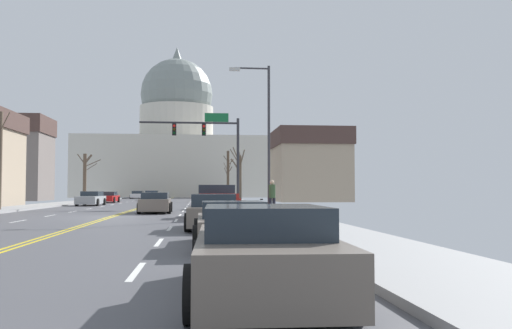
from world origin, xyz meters
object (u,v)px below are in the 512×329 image
Objects in this scene: sedan_near_01 at (155,203)px; pickup_truck_near_02 at (217,203)px; sedan_near_00 at (210,201)px; sedan_near_05 at (263,254)px; sedan_oncoming_00 at (91,199)px; bicycle_parked at (261,208)px; sedan_near_04 at (232,225)px; sedan_oncoming_02 at (152,196)px; pedestrian_00 at (272,196)px; sedan_oncoming_01 at (108,197)px; street_lamp_right at (264,126)px; signal_gantry at (211,140)px; sedan_near_03 at (214,212)px; sedan_oncoming_03 at (138,195)px.

sedan_near_01 is 0.85× the size of pickup_truck_near_02.
sedan_near_00 is 1.00× the size of sedan_near_01.
sedan_near_05 is (0.11, -32.31, 0.02)m from sedan_near_00.
sedan_oncoming_00 is at bearing 103.93° from sedan_near_05.
sedan_near_05 is at bearing -96.35° from bicycle_parked.
sedan_near_00 is 1.00× the size of sedan_near_04.
pickup_truck_near_02 is at bearing 90.00° from sedan_near_05.
sedan_oncoming_02 is 45.68m from bicycle_parked.
sedan_near_01 is at bearing 131.69° from bicycle_parked.
pedestrian_00 is (2.78, 13.41, 0.58)m from sedan_near_04.
sedan_oncoming_01 is (-10.70, 46.25, 0.02)m from sedan_near_04.
sedan_near_05 is at bearing -96.74° from street_lamp_right.
bicycle_parked is at bearing -60.39° from sedan_oncoming_00.
sedan_near_00 is at bearing -92.28° from signal_gantry.
sedan_oncoming_00 is 25.85m from pedestrian_00.
sedan_near_01 is 26.47m from sedan_near_05.
sedan_near_03 reaches higher than sedan_oncoming_00.
street_lamp_right reaches higher than sedan_oncoming_02.
sedan_oncoming_00 is at bearing 150.31° from signal_gantry.
pickup_truck_near_02 is 1.16× the size of sedan_oncoming_02.
sedan_oncoming_03 is (-10.37, 71.12, 0.03)m from sedan_near_04.
sedan_near_00 is (-0.15, -3.74, -4.82)m from signal_gantry.
sedan_near_00 is 12.13m from pickup_truck_near_02.
sedan_oncoming_00 is (-10.42, 21.83, -0.14)m from pickup_truck_near_02.
sedan_near_05 reaches higher than sedan_oncoming_03.
pickup_truck_near_02 is 2.81m from pedestrian_00.
sedan_oncoming_01 is 2.60× the size of bicycle_parked.
sedan_near_05 reaches higher than sedan_near_00.
sedan_oncoming_01 reaches higher than bicycle_parked.
bicycle_parked is at bearing -68.49° from sedan_oncoming_01.
sedan_oncoming_01 is (-10.41, 40.05, -0.04)m from sedan_near_03.
sedan_near_03 is at bearing -71.08° from sedan_oncoming_00.
sedan_oncoming_00 is at bearing 121.73° from street_lamp_right.
bicycle_parked is at bearing 83.65° from sedan_near_05.
signal_gantry is 1.01× the size of street_lamp_right.
sedan_near_00 is at bearing 89.39° from sedan_near_03.
sedan_oncoming_00 reaches higher than sedan_oncoming_01.
sedan_oncoming_03 is at bearing 100.28° from pickup_truck_near_02.
street_lamp_right is at bearing -77.12° from sedan_oncoming_03.
sedan_near_03 reaches higher than sedan_oncoming_02.
sedan_near_05 is 64.91m from sedan_oncoming_02.
street_lamp_right is 1.69× the size of sedan_near_00.
sedan_near_04 is 1.00× the size of sedan_oncoming_01.
sedan_oncoming_02 is at bearing 102.23° from sedan_near_00.
sedan_near_01 is 0.99× the size of sedan_oncoming_00.
sedan_oncoming_03 reaches higher than sedan_oncoming_01.
signal_gantry reaches higher than pedestrian_00.
sedan_near_01 is 17.21m from sedan_oncoming_00.
bicycle_parked is at bearing 177.41° from pedestrian_00.
sedan_oncoming_00 is 2.64× the size of bicycle_parked.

